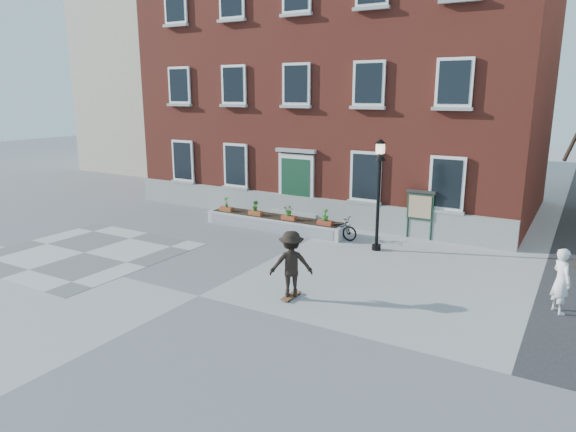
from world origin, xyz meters
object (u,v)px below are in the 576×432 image
Objects in this scene: skateboarder at (291,264)px; bicycle at (336,227)px; bystander at (561,281)px; lamp_post at (379,179)px; notice_board at (420,206)px.

bicycle is at bearing 103.88° from skateboarder.
bystander is 6.73m from lamp_post.
bystander is at bearing -44.24° from notice_board.
bicycle is 1.01× the size of bystander.
bystander is (7.77, -3.28, 0.40)m from bicycle.
notice_board is 0.99× the size of skateboarder.
skateboarder is at bearing 76.57° from bystander.
bystander is 0.91× the size of notice_board.
lamp_post is at bearing 29.35° from bystander.
lamp_post is (-5.92, 2.71, 1.69)m from bystander.
notice_board is (2.71, 1.65, 0.81)m from bicycle.
notice_board is at bearing -57.98° from bicycle.
lamp_post is 5.58m from skateboarder.
lamp_post reaches higher than bystander.
skateboarder is (-6.31, -2.64, 0.13)m from bystander.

